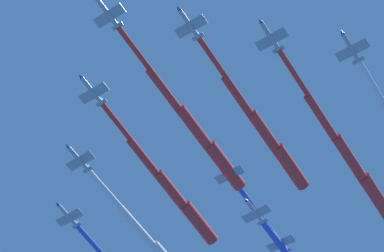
% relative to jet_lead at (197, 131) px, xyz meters
% --- Properties ---
extents(jet_lead, '(33.97, 58.63, 3.99)m').
position_rel_jet_lead_xyz_m(jet_lead, '(0.00, 0.00, 0.00)').
color(jet_lead, '#9EA3AD').
extents(jet_port_inner, '(32.53, 54.98, 4.00)m').
position_rel_jet_lead_xyz_m(jet_port_inner, '(-7.64, -16.61, -0.24)').
color(jet_port_inner, '#9EA3AD').
extents(jet_starboard_inner, '(32.18, 54.69, 3.98)m').
position_rel_jet_lead_xyz_m(jet_starboard_inner, '(18.43, -2.11, -2.51)').
color(jet_starboard_inner, '#9EA3AD').
extents(jet_port_mid, '(36.84, 62.94, 3.97)m').
position_rel_jet_lead_xyz_m(jet_port_mid, '(-11.53, -40.81, -2.00)').
color(jet_port_mid, '#9EA3AD').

